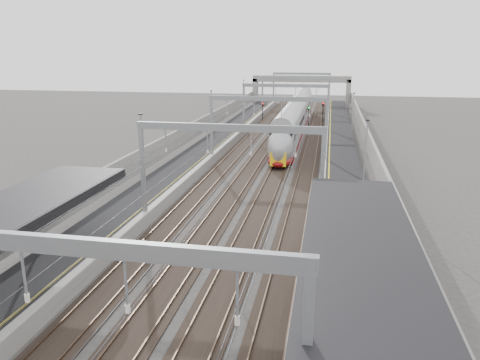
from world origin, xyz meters
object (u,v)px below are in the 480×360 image
at_px(train, 295,121).
at_px(bench, 380,284).
at_px(signal_green, 263,108).
at_px(overbridge, 301,83).

xyz_separation_m(train, bench, (7.86, -49.64, -0.55)).
height_order(bench, signal_green, signal_green).
bearing_deg(train, bench, -81.00).
xyz_separation_m(overbridge, bench, (9.36, -87.24, -3.76)).
xyz_separation_m(bench, signal_green, (-14.56, 62.10, 0.86)).
distance_m(train, bench, 50.26).
bearing_deg(bench, train, 99.00).
bearing_deg(train, signal_green, 118.27).
distance_m(overbridge, train, 37.77).
xyz_separation_m(train, signal_green, (-6.70, 12.46, 0.31)).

